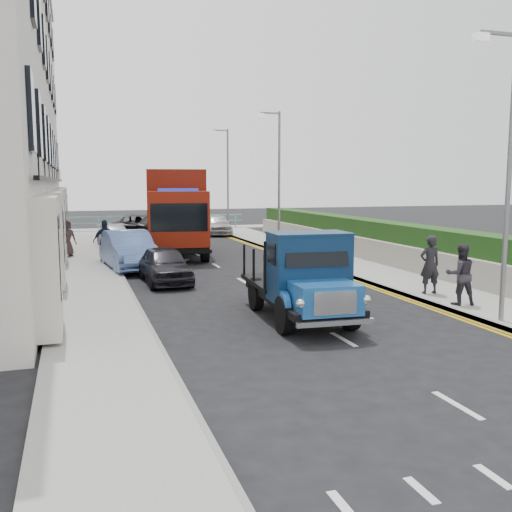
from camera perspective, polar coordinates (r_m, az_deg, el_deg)
name	(u,v)px	position (r m, az deg, el deg)	size (l,w,h in m)	color
ground	(309,319)	(14.84, 5.28, -6.32)	(120.00, 120.00, 0.00)	black
pavement_west	(89,274)	(22.53, -16.37, -1.71)	(2.40, 38.00, 0.12)	gray
pavement_east	(340,262)	(25.06, 8.38, -0.59)	(2.60, 38.00, 0.12)	gray
promenade	(154,229)	(42.78, -10.12, 2.66)	(30.00, 2.50, 0.12)	gray
sea_plane	(121,210)	(73.56, -13.40, 4.47)	(120.00, 120.00, 0.00)	#505D6D
garden_east	(379,241)	(25.85, 12.22, 1.44)	(1.45, 28.00, 1.75)	#B2AD9E
seafront_railing	(156,223)	(41.95, -9.99, 3.29)	(13.00, 0.08, 1.11)	#59B2A5
lamp_near	(506,162)	(14.97, 23.68, 8.64)	(1.23, 0.18, 7.00)	slate
lamp_mid	(277,172)	(28.99, 2.10, 8.36)	(1.23, 0.18, 7.00)	slate
lamp_far	(226,175)	(38.54, -3.01, 8.12)	(1.23, 0.18, 7.00)	slate
bedford_lorry	(306,283)	(14.16, 5.07, -2.67)	(2.17, 4.90, 2.27)	black
red_lorry	(176,210)	(28.17, -8.03, 4.62)	(3.68, 8.09, 4.09)	black
parked_car_front	(165,265)	(20.19, -9.11, -0.87)	(1.51, 3.75, 1.28)	black
parked_car_mid	(129,250)	(23.63, -12.63, 0.58)	(1.65, 4.73, 1.56)	#4F6EAA
parked_car_rear	(115,237)	(31.46, -13.94, 1.89)	(1.70, 4.19, 1.21)	silver
seafront_car_left	(141,226)	(35.94, -11.43, 2.91)	(2.61, 5.66, 1.57)	black
seafront_car_right	(218,225)	(38.25, -3.87, 3.15)	(1.61, 4.00, 1.36)	#AFAEB3
pedestrian_east_near	(430,265)	(18.16, 16.99, -0.83)	(0.65, 0.43, 1.79)	black
pedestrian_east_far	(461,274)	(16.80, 19.77, -1.73)	(0.83, 0.65, 1.70)	#2E2933
pedestrian_west_near	(106,241)	(25.31, -14.82, 1.49)	(1.05, 0.44, 1.79)	black
pedestrian_west_far	(67,238)	(27.56, -18.40, 1.72)	(0.82, 0.54, 1.69)	#382928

